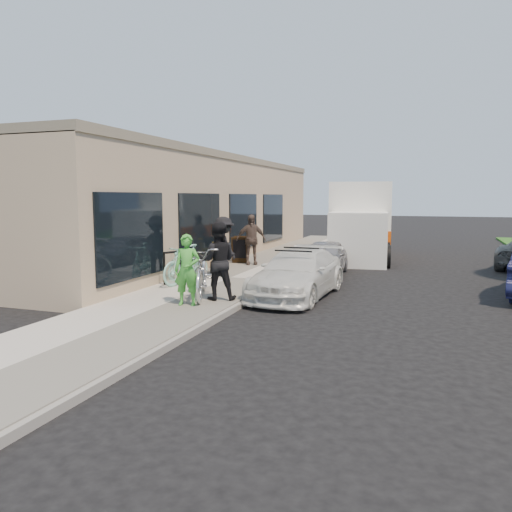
% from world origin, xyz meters
% --- Properties ---
extents(ground, '(120.00, 120.00, 0.00)m').
position_xyz_m(ground, '(0.00, 0.00, 0.00)').
color(ground, black).
rests_on(ground, ground).
extents(sidewalk, '(3.00, 34.00, 0.15)m').
position_xyz_m(sidewalk, '(-2.00, 3.00, 0.07)').
color(sidewalk, '#BAB3A8').
rests_on(sidewalk, ground).
extents(curb, '(0.12, 34.00, 0.13)m').
position_xyz_m(curb, '(-0.45, 3.00, 0.07)').
color(curb, gray).
rests_on(curb, ground).
extents(storefront, '(3.60, 20.00, 4.22)m').
position_xyz_m(storefront, '(-5.24, 7.99, 2.12)').
color(storefront, tan).
rests_on(storefront, ground).
extents(bike_rack, '(0.31, 0.60, 0.92)m').
position_xyz_m(bike_rack, '(-3.13, 1.46, 0.71)').
color(bike_rack, black).
rests_on(bike_rack, sidewalk).
extents(sandwich_board, '(0.70, 0.70, 0.97)m').
position_xyz_m(sandwich_board, '(-2.94, 6.21, 0.65)').
color(sandwich_board, black).
rests_on(sandwich_board, sidewalk).
extents(sedan_white, '(1.98, 4.29, 1.25)m').
position_xyz_m(sedan_white, '(0.48, 1.53, 0.61)').
color(sedan_white, white).
rests_on(sedan_white, ground).
extents(sedan_silver, '(1.62, 3.51, 1.16)m').
position_xyz_m(sedan_silver, '(0.40, 5.31, 0.58)').
color(sedan_silver, '#959499').
rests_on(sedan_silver, ground).
extents(moving_truck, '(3.05, 6.68, 3.18)m').
position_xyz_m(moving_truck, '(0.85, 10.66, 1.41)').
color(moving_truck, white).
rests_on(moving_truck, ground).
extents(tandem_bike, '(1.67, 2.55, 1.27)m').
position_xyz_m(tandem_bike, '(-1.52, -0.00, 0.78)').
color(tandem_bike, silver).
rests_on(tandem_bike, sidewalk).
extents(woman_rider, '(0.66, 0.50, 1.61)m').
position_xyz_m(woman_rider, '(-1.44, -0.95, 0.96)').
color(woman_rider, green).
rests_on(woman_rider, sidewalk).
extents(man_standing, '(1.09, 0.98, 1.85)m').
position_xyz_m(man_standing, '(-1.05, -0.15, 1.07)').
color(man_standing, black).
rests_on(man_standing, sidewalk).
extents(cruiser_bike_a, '(0.98, 1.90, 1.10)m').
position_xyz_m(cruiser_bike_a, '(-2.74, 1.51, 0.70)').
color(cruiser_bike_a, '#8DD3BF').
rests_on(cruiser_bike_a, sidewalk).
extents(cruiser_bike_b, '(1.06, 1.69, 0.84)m').
position_xyz_m(cruiser_bike_b, '(-3.09, 2.33, 0.57)').
color(cruiser_bike_b, '#8DD3BF').
rests_on(cruiser_bike_b, sidewalk).
extents(cruiser_bike_c, '(1.08, 1.74, 1.02)m').
position_xyz_m(cruiser_bike_c, '(-3.00, 4.45, 0.66)').
color(cruiser_bike_c, gold).
rests_on(cruiser_bike_c, sidewalk).
extents(bystander_a, '(1.36, 1.27, 1.84)m').
position_xyz_m(bystander_a, '(-2.28, 3.11, 1.07)').
color(bystander_a, black).
rests_on(bystander_a, sidewalk).
extents(bystander_b, '(1.15, 0.87, 1.81)m').
position_xyz_m(bystander_b, '(-2.42, 5.94, 1.05)').
color(bystander_b, brown).
rests_on(bystander_b, sidewalk).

